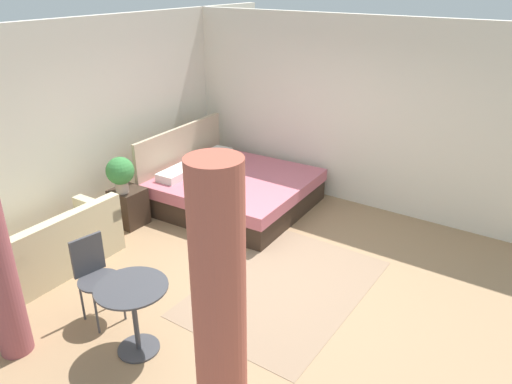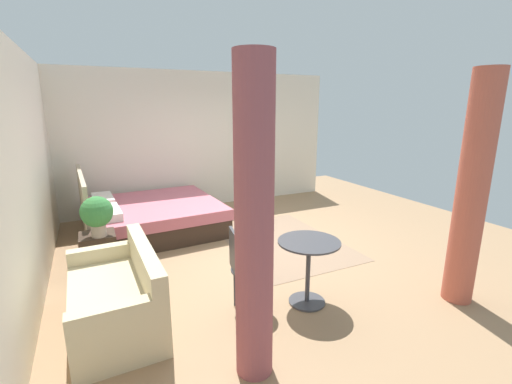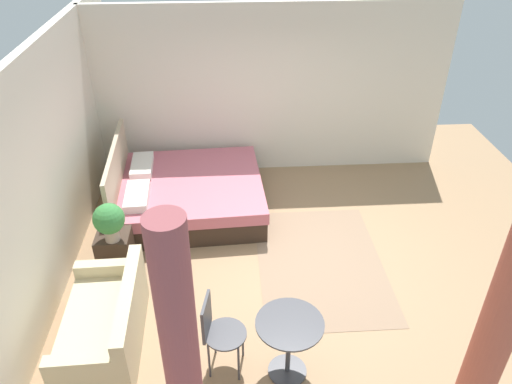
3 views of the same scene
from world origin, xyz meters
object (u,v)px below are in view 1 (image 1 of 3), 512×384
(potted_plant, at_px, (120,172))
(balcony_table, at_px, (134,306))
(nightstand, at_px, (129,207))
(cafe_chair_near_window, at_px, (94,271))
(couch, at_px, (57,246))
(bed, at_px, (232,189))

(potted_plant, bearing_deg, balcony_table, -129.51)
(nightstand, xyz_separation_m, balcony_table, (-1.76, -2.05, 0.24))
(nightstand, bearing_deg, cafe_chair_near_window, -140.85)
(nightstand, relative_size, balcony_table, 0.74)
(couch, bearing_deg, bed, -15.63)
(bed, bearing_deg, nightstand, 147.45)
(nightstand, bearing_deg, bed, -32.55)
(cafe_chair_near_window, bearing_deg, balcony_table, -100.35)
(cafe_chair_near_window, bearing_deg, nightstand, 39.15)
(nightstand, height_order, potted_plant, potted_plant)
(nightstand, xyz_separation_m, potted_plant, (-0.10, -0.03, 0.58))
(potted_plant, bearing_deg, bed, -29.90)
(nightstand, relative_size, cafe_chair_near_window, 0.59)
(nightstand, distance_m, cafe_chair_near_window, 2.13)
(couch, distance_m, balcony_table, 2.00)
(potted_plant, relative_size, cafe_chair_near_window, 0.56)
(nightstand, relative_size, potted_plant, 1.05)
(bed, distance_m, balcony_table, 3.33)
(couch, xyz_separation_m, cafe_chair_near_window, (-0.37, -1.21, 0.28))
(bed, bearing_deg, balcony_table, -158.94)
(couch, height_order, potted_plant, potted_plant)
(balcony_table, xyz_separation_m, cafe_chair_near_window, (0.13, 0.72, 0.05))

